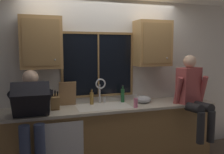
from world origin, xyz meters
name	(u,v)px	position (x,y,z in m)	size (l,w,h in m)	color
back_wall	(103,80)	(0.00, 0.06, 1.27)	(5.68, 0.12, 2.55)	silver
window_glass	(98,65)	(-0.09, -0.01, 1.52)	(1.10, 0.02, 0.95)	black
window_frame_top	(98,33)	(-0.09, -0.02, 2.02)	(1.17, 0.02, 0.04)	olive
window_frame_bottom	(99,95)	(-0.09, -0.02, 1.03)	(1.17, 0.02, 0.04)	olive
window_frame_left	(62,66)	(-0.66, -0.02, 1.52)	(0.04, 0.02, 0.95)	olive
window_frame_right	(132,64)	(0.47, -0.02, 1.52)	(0.04, 0.02, 0.95)	olive
window_mullion_center	(98,65)	(-0.09, -0.02, 1.52)	(0.02, 0.02, 0.95)	olive
lower_cabinet_run	(109,136)	(0.00, -0.29, 0.44)	(3.28, 0.58, 0.88)	#A07744
countertop	(110,107)	(0.00, -0.31, 0.90)	(3.34, 0.62, 0.04)	beige
dishwasher_front	(61,150)	(-0.77, -0.61, 0.46)	(0.60, 0.02, 0.74)	white
upper_cabinet_left	(41,43)	(-0.96, -0.17, 1.86)	(0.56, 0.36, 0.72)	#B2844C
upper_cabinet_right	(152,43)	(0.77, -0.17, 1.86)	(0.56, 0.36, 0.72)	#B2844C
sink	(104,113)	(-0.09, -0.30, 0.82)	(0.80, 0.46, 0.21)	white
faucet	(101,88)	(-0.09, -0.12, 1.17)	(0.18, 0.09, 0.40)	silver
person_standing	(32,116)	(-1.11, -0.59, 0.94)	(0.53, 0.71, 1.50)	#384260
person_sitting_on_counter	(192,92)	(1.27, -0.57, 1.10)	(0.54, 0.65, 1.26)	#262628
knife_block	(55,102)	(-0.80, -0.29, 1.03)	(0.12, 0.18, 0.32)	olive
cutting_board	(68,94)	(-0.60, -0.09, 1.10)	(0.25, 0.02, 0.37)	#997047
mixing_bowl	(143,99)	(0.58, -0.27, 0.97)	(0.24, 0.24, 0.12)	#B7B7BC
soap_dispenser	(136,103)	(0.33, -0.52, 1.00)	(0.06, 0.07, 0.20)	pink
bottle_green_glass	(123,95)	(0.28, -0.13, 1.03)	(0.06, 0.06, 0.28)	#1E592D
bottle_tall_clear	(92,98)	(-0.23, -0.12, 1.02)	(0.06, 0.06, 0.24)	olive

